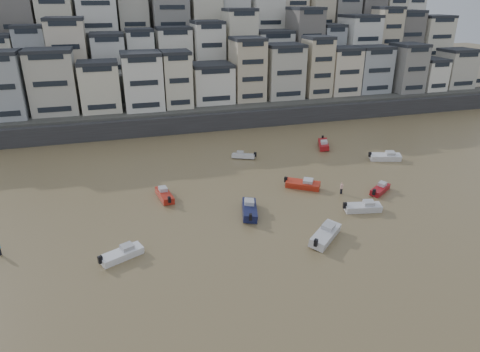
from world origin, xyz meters
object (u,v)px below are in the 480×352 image
object	(u,v)px
boat_g	(385,156)
boat_i	(324,143)
boat_b	(363,206)
boat_j	(122,253)
person_pink	(342,188)
boat_c	(250,208)
boat_h	(243,155)
boat_e	(303,184)
boat_f	(164,194)
boat_a	(325,233)
boat_d	(380,188)

from	to	relation	value
boat_g	boat_i	bearing A→B (deg)	145.22
boat_b	boat_j	xyz separation A→B (m)	(-30.47, -2.31, -0.02)
boat_i	person_pink	size ratio (longest dim) A/B	3.27
boat_c	boat_h	world-z (taller)	boat_c
boat_e	person_pink	bearing A→B (deg)	-1.87
boat_j	boat_c	bearing A→B (deg)	-5.06
boat_f	boat_h	xyz separation A→B (m)	(15.11, 12.13, -0.12)
boat_g	boat_a	bearing A→B (deg)	-118.97
boat_g	boat_c	bearing A→B (deg)	-139.20
boat_b	boat_g	bearing A→B (deg)	59.88
boat_e	boat_i	world-z (taller)	boat_i
boat_a	boat_j	distance (m)	22.66
boat_e	boat_j	bearing A→B (deg)	-121.67
boat_a	boat_b	world-z (taller)	boat_a
boat_g	boat_f	bearing A→B (deg)	-155.85
person_pink	boat_f	bearing A→B (deg)	166.86
boat_c	person_pink	size ratio (longest dim) A/B	3.43
boat_a	boat_g	distance (m)	29.90
boat_g	boat_j	world-z (taller)	boat_g
boat_a	boat_d	xyz separation A→B (m)	(13.47, 9.46, -0.20)
boat_d	boat_i	distance (m)	20.21
boat_a	boat_j	size ratio (longest dim) A/B	1.22
boat_e	boat_h	world-z (taller)	boat_e
boat_e	boat_i	xyz separation A→B (m)	(11.27, 15.71, 0.04)
boat_a	boat_h	xyz separation A→B (m)	(-1.11, 28.36, -0.25)
boat_d	boat_h	distance (m)	23.88
boat_h	boat_i	world-z (taller)	boat_i
boat_g	person_pink	distance (m)	17.02
boat_d	boat_j	world-z (taller)	boat_j
boat_c	boat_j	world-z (taller)	boat_c
boat_b	boat_d	world-z (taller)	boat_b
boat_a	person_pink	xyz separation A→B (m)	(7.92, 10.60, 0.04)
boat_e	boat_g	xyz separation A→B (m)	(18.26, 6.59, 0.03)
boat_h	boat_e	bearing A→B (deg)	133.24
boat_d	boat_h	size ratio (longest dim) A/B	1.08
boat_f	boat_i	xyz separation A→B (m)	(30.99, 13.39, 0.06)
boat_g	boat_h	distance (m)	24.18
boat_b	boat_f	size ratio (longest dim) A/B	0.99
boat_f	boat_j	bearing A→B (deg)	147.33
boat_e	person_pink	distance (m)	5.53
boat_e	boat_f	bearing A→B (deg)	-151.66
boat_d	boat_f	xyz separation A→B (m)	(-29.70, 6.78, 0.08)
boat_d	boat_j	distance (m)	36.60
boat_h	boat_i	distance (m)	15.93
boat_f	boat_i	world-z (taller)	boat_i
boat_d	person_pink	distance (m)	5.67
boat_i	boat_f	bearing A→B (deg)	-44.20
boat_e	person_pink	world-z (taller)	person_pink
boat_i	boat_a	bearing A→B (deg)	-4.07
boat_c	boat_i	bearing A→B (deg)	-29.80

